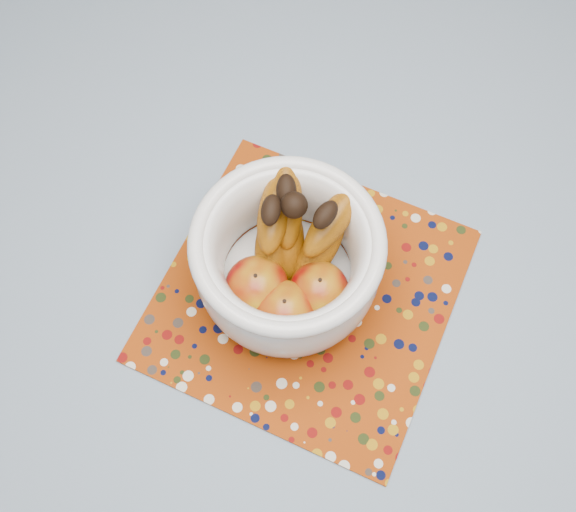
{
  "coord_description": "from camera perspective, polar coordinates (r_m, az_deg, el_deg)",
  "views": [
    {
      "loc": [
        -0.01,
        -0.41,
        1.65
      ],
      "look_at": [
        -0.06,
        -0.06,
        0.85
      ],
      "focal_mm": 42.0,
      "sensor_mm": 36.0,
      "label": 1
    }
  ],
  "objects": [
    {
      "name": "fruit_bowl",
      "position": [
        0.88,
        0.25,
        0.04
      ],
      "size": [
        0.25,
        0.26,
        0.19
      ],
      "color": "white",
      "rests_on": "placemat"
    },
    {
      "name": "placemat",
      "position": [
        0.95,
        1.57,
        -3.24
      ],
      "size": [
        0.49,
        0.49,
        0.0
      ],
      "primitive_type": "cube",
      "rotation": [
        0.0,
        0.0,
        -0.29
      ],
      "color": "#8F3307",
      "rests_on": "tablecloth"
    },
    {
      "name": "table",
      "position": [
        1.06,
        3.41,
        -1.5
      ],
      "size": [
        1.2,
        1.2,
        0.75
      ],
      "color": "brown",
      "rests_on": "ground"
    },
    {
      "name": "tablecloth",
      "position": [
        0.99,
        3.67,
        0.31
      ],
      "size": [
        1.32,
        1.32,
        0.01
      ],
      "primitive_type": "cube",
      "color": "slate",
      "rests_on": "table"
    }
  ]
}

